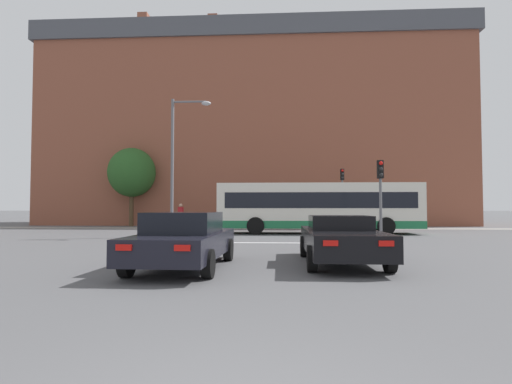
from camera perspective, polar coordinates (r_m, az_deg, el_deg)
name	(u,v)px	position (r m, az deg, el deg)	size (l,w,h in m)	color
stop_line_strip	(271,243)	(17.50, 2.16, -7.26)	(7.36, 0.30, 0.01)	silver
far_pavement	(274,228)	(29.70, 2.61, -5.20)	(68.18, 2.50, 0.01)	gray
brick_civic_building	(253,130)	(39.10, -0.42, 8.81)	(38.77, 10.46, 19.58)	brown
car_saloon_left	(184,239)	(10.36, -10.20, -6.66)	(2.11, 4.80, 1.41)	black
car_roadster_right	(341,239)	(11.26, 11.99, -6.58)	(2.04, 4.91, 1.31)	black
bus_crossing_lead	(318,207)	(24.00, 8.84, -2.11)	(11.79, 2.68, 2.96)	silver
traffic_light_near_right	(381,186)	(18.35, 17.37, 0.76)	(0.26, 0.31, 3.62)	slate
traffic_light_far_right	(342,189)	(29.00, 12.23, 0.47)	(0.26, 0.31, 4.31)	slate
street_lamp_junction	(179,152)	(21.50, -10.95, 5.57)	(2.12, 0.36, 7.29)	slate
pedestrian_waiting	(181,213)	(31.42, -10.72, -3.00)	(0.45, 0.35, 1.85)	brown
tree_by_building	(132,173)	(34.70, -17.32, 2.66)	(3.88, 3.88, 6.50)	#4C3823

